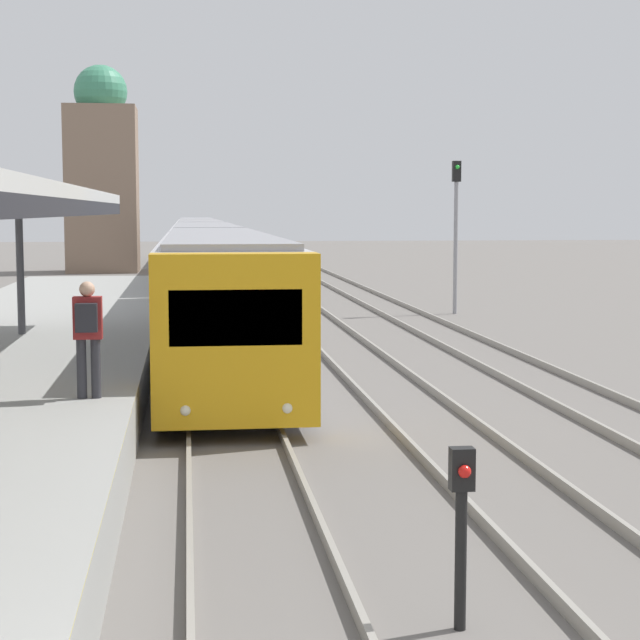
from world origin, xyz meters
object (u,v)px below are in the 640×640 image
at_px(signal_mast_far, 456,219).
at_px(train_near, 202,251).
at_px(person_on_platform, 88,330).
at_px(signal_post_near, 461,516).

bearing_deg(signal_mast_far, train_near, 120.51).
bearing_deg(signal_mast_far, person_on_platform, -117.28).
xyz_separation_m(train_near, signal_mast_far, (8.41, -14.27, 1.59)).
relative_size(person_on_platform, train_near, 0.02).
relative_size(person_on_platform, signal_post_near, 1.06).
height_order(person_on_platform, signal_mast_far, signal_mast_far).
bearing_deg(signal_post_near, person_on_platform, 118.37).
height_order(person_on_platform, train_near, train_near).
relative_size(train_near, signal_mast_far, 13.11).
height_order(train_near, signal_mast_far, signal_mast_far).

